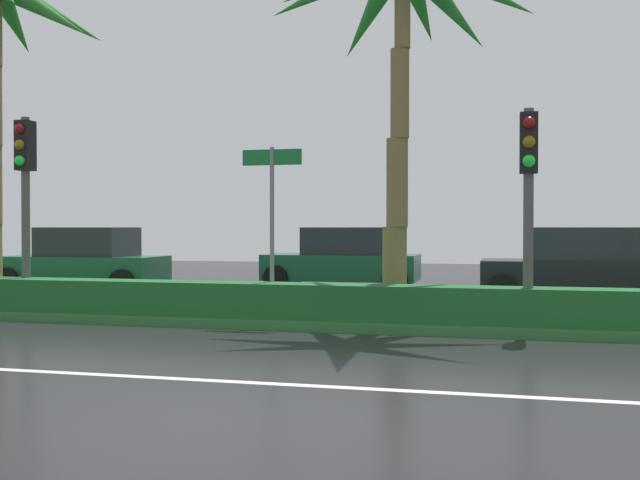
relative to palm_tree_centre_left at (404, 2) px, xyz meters
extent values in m
cube|color=black|center=(-0.31, 1.53, -5.76)|extent=(90.00, 42.00, 0.10)
cube|color=white|center=(-0.31, -5.47, -5.70)|extent=(81.00, 0.14, 0.01)
cube|color=#2D6B33|center=(-0.31, 0.53, -5.63)|extent=(85.50, 4.00, 0.15)
cube|color=#1E6028|center=(-0.31, -0.87, -5.26)|extent=(76.50, 0.70, 0.60)
cone|color=#2D762A|center=(-7.50, 0.24, 0.50)|extent=(2.38, 0.65, 1.68)
cone|color=#2D762A|center=(-7.74, 0.96, 0.63)|extent=(2.13, 2.09, 1.47)
cone|color=#2D762A|center=(-8.86, 1.24, 0.62)|extent=(1.26, 2.48, 1.48)
cylinder|color=brown|center=(-0.17, 0.11, -4.77)|extent=(0.44, 0.44, 1.58)
cylinder|color=brown|center=(-0.12, 0.06, -3.19)|extent=(0.39, 0.39, 1.58)
cylinder|color=brown|center=(-0.07, 0.01, -1.61)|extent=(0.33, 0.33, 1.58)
cylinder|color=brown|center=(-0.02, -0.03, -0.03)|extent=(0.28, 0.28, 1.58)
cone|color=#28752E|center=(0.66, 0.82, 0.19)|extent=(1.97, 2.28, 1.82)
cone|color=#28752E|center=(0.13, 1.13, 0.36)|extent=(0.88, 2.62, 1.52)
cone|color=#28752E|center=(-0.69, 0.80, 0.16)|extent=(1.98, 2.26, 1.86)
cylinder|color=#4C4C47|center=(-7.22, -0.65, -3.71)|extent=(0.16, 0.16, 3.69)
cube|color=black|center=(-7.22, -0.65, -2.42)|extent=(0.28, 0.32, 0.96)
sphere|color=maroon|center=(-7.22, -0.82, -2.12)|extent=(0.20, 0.20, 0.20)
sphere|color=#7F600F|center=(-7.22, -0.82, -2.42)|extent=(0.20, 0.20, 0.20)
sphere|color=#1EEA3F|center=(-7.22, -0.82, -2.72)|extent=(0.20, 0.20, 0.20)
cylinder|color=#4C4C47|center=(2.12, -0.89, -3.83)|extent=(0.16, 0.16, 3.46)
cube|color=black|center=(2.12, -0.89, -2.65)|extent=(0.28, 0.32, 0.96)
sphere|color=maroon|center=(2.12, -1.06, -2.35)|extent=(0.20, 0.20, 0.20)
sphere|color=#7F600F|center=(2.12, -1.06, -2.65)|extent=(0.20, 0.20, 0.20)
sphere|color=#1EEA3F|center=(2.12, -1.06, -2.95)|extent=(0.20, 0.20, 0.20)
cylinder|color=slate|center=(-2.28, -0.51, -4.06)|extent=(0.08, 0.08, 3.00)
cube|color=#146B2D|center=(-2.28, -0.51, -2.74)|extent=(1.10, 0.03, 0.28)
cube|color=#195133|center=(-9.15, 4.48, -5.11)|extent=(4.30, 1.76, 0.72)
cube|color=#1E2328|center=(-9.00, 4.48, -4.37)|extent=(2.30, 1.58, 0.76)
cylinder|color=black|center=(-10.80, 3.58, -5.37)|extent=(0.68, 0.22, 0.68)
cylinder|color=black|center=(-10.80, 5.38, -5.37)|extent=(0.68, 0.22, 0.68)
cylinder|color=black|center=(-7.50, 3.58, -5.37)|extent=(0.68, 0.22, 0.68)
cylinder|color=black|center=(-7.50, 5.38, -5.37)|extent=(0.68, 0.22, 0.68)
cube|color=#195133|center=(-2.72, 7.30, -5.11)|extent=(4.30, 1.76, 0.72)
cube|color=#1E2328|center=(-2.57, 7.30, -4.37)|extent=(2.30, 1.58, 0.76)
cylinder|color=black|center=(-4.37, 6.40, -5.37)|extent=(0.68, 0.22, 0.68)
cylinder|color=black|center=(-4.37, 8.20, -5.37)|extent=(0.68, 0.22, 0.68)
cylinder|color=black|center=(-1.07, 6.40, -5.37)|extent=(0.68, 0.22, 0.68)
cylinder|color=black|center=(-1.07, 8.20, -5.37)|extent=(0.68, 0.22, 0.68)
cube|color=black|center=(3.37, 4.79, -5.11)|extent=(4.30, 1.76, 0.72)
cube|color=#1E2328|center=(3.52, 4.79, -4.37)|extent=(2.30, 1.58, 0.76)
cylinder|color=black|center=(1.72, 3.89, -5.37)|extent=(0.68, 0.22, 0.68)
cylinder|color=black|center=(1.72, 5.69, -5.37)|extent=(0.68, 0.22, 0.68)
camera|label=1|loc=(1.77, -13.25, -3.99)|focal=41.94mm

